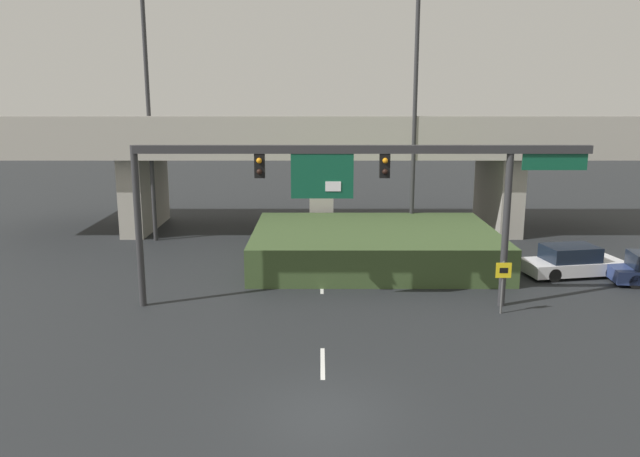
% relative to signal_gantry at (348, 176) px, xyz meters
% --- Properties ---
extents(ground_plane, '(160.00, 160.00, 0.00)m').
position_rel_signal_gantry_xyz_m(ground_plane, '(-1.09, -8.67, -5.30)').
color(ground_plane, black).
extents(lane_markings, '(0.14, 35.63, 0.01)m').
position_rel_signal_gantry_xyz_m(lane_markings, '(-1.09, 2.70, -5.30)').
color(lane_markings, silver).
rests_on(lane_markings, ground).
extents(signal_gantry, '(17.90, 0.44, 6.52)m').
position_rel_signal_gantry_xyz_m(signal_gantry, '(0.00, 0.00, 0.00)').
color(signal_gantry, '#2D2D30').
rests_on(signal_gantry, ground).
extents(speed_limit_sign, '(0.60, 0.11, 2.12)m').
position_rel_signal_gantry_xyz_m(speed_limit_sign, '(5.95, -0.96, -3.92)').
color(speed_limit_sign, '#4C4C4C').
rests_on(speed_limit_sign, ground).
extents(highway_light_pole_near, '(0.70, 0.36, 17.91)m').
position_rel_signal_gantry_xyz_m(highway_light_pole_near, '(-10.89, 11.67, 4.03)').
color(highway_light_pole_near, '#2D2D30').
rests_on(highway_light_pole_near, ground).
extents(highway_light_pole_far, '(0.70, 0.36, 15.09)m').
position_rel_signal_gantry_xyz_m(highway_light_pole_far, '(4.10, 10.96, 2.62)').
color(highway_light_pole_far, '#2D2D30').
rests_on(highway_light_pole_far, ground).
extents(overpass_bridge, '(39.80, 8.41, 7.26)m').
position_rel_signal_gantry_xyz_m(overpass_bridge, '(-1.09, 15.06, -0.34)').
color(overpass_bridge, '#A39E93').
rests_on(overpass_bridge, ground).
extents(grass_embankment, '(12.17, 8.95, 1.76)m').
position_rel_signal_gantry_xyz_m(grass_embankment, '(1.58, 6.68, -4.42)').
color(grass_embankment, '#384C28').
rests_on(grass_embankment, ground).
extents(parked_sedan_near_right, '(4.87, 2.65, 1.46)m').
position_rel_signal_gantry_xyz_m(parked_sedan_near_right, '(10.78, 4.33, -4.63)').
color(parked_sedan_near_right, silver).
rests_on(parked_sedan_near_right, ground).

